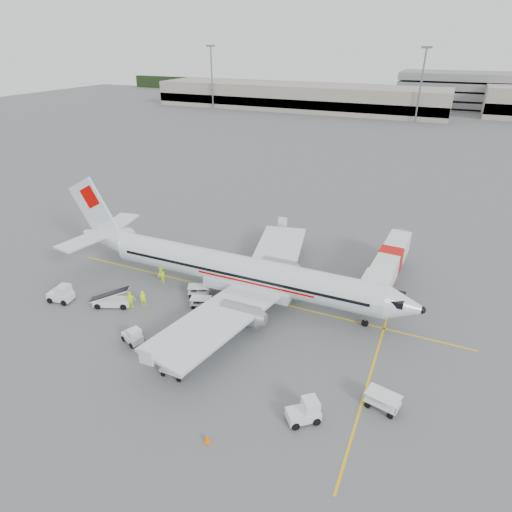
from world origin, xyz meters
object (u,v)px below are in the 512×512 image
object	(u,v)px
jet_bridge	(389,267)
tug_aft	(60,293)
aircraft	(241,252)
belt_loader	(111,295)
tug_fore	(303,411)
tug_mid	(132,335)

from	to	relation	value
jet_bridge	tug_aft	world-z (taller)	jet_bridge
aircraft	tug_aft	size ratio (longest dim) A/B	15.63
aircraft	belt_loader	size ratio (longest dim) A/B	7.89
tug_fore	tug_aft	size ratio (longest dim) A/B	0.95
aircraft	belt_loader	xyz separation A→B (m)	(-11.24, -6.86, -3.93)
aircraft	tug_mid	size ratio (longest dim) A/B	19.19
jet_bridge	tug_fore	distance (m)	22.08
tug_mid	tug_aft	size ratio (longest dim) A/B	0.81
aircraft	jet_bridge	size ratio (longest dim) A/B	2.40
jet_bridge	aircraft	bearing A→B (deg)	-143.07
jet_bridge	tug_mid	distance (m)	27.45
tug_mid	tug_fore	bearing A→B (deg)	13.30
belt_loader	aircraft	bearing A→B (deg)	9.02
tug_aft	tug_fore	bearing A→B (deg)	-18.42
tug_aft	tug_mid	bearing A→B (deg)	-21.13
jet_bridge	tug_mid	world-z (taller)	jet_bridge
aircraft	tug_fore	world-z (taller)	aircraft
aircraft	tug_fore	xyz separation A→B (m)	(11.04, -12.98, -4.34)
jet_bridge	belt_loader	world-z (taller)	jet_bridge
tug_fore	tug_aft	bearing A→B (deg)	131.33
tug_aft	jet_bridge	bearing A→B (deg)	20.89
belt_loader	tug_fore	xyz separation A→B (m)	(22.28, -6.12, -0.42)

